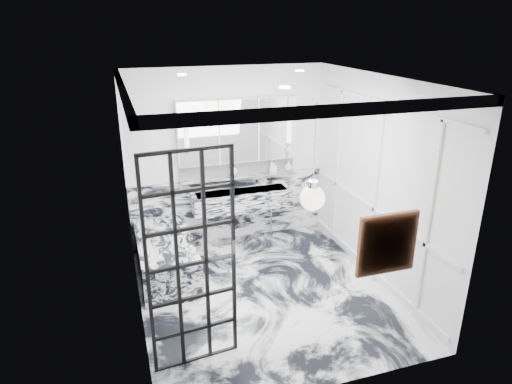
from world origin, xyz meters
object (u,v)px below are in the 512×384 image
object	(u,v)px
crittall_door	(192,264)
bathtub	(166,256)
trough_sink	(242,200)
mirror_cabinet	(238,131)

from	to	relation	value
crittall_door	bathtub	size ratio (longest dim) A/B	1.41
crittall_door	bathtub	xyz separation A→B (m)	(-0.07, 1.90, -0.89)
crittall_door	trough_sink	size ratio (longest dim) A/B	1.45
crittall_door	mirror_cabinet	xyz separation A→B (m)	(1.25, 2.73, 0.66)
mirror_cabinet	bathtub	world-z (taller)	mirror_cabinet
trough_sink	mirror_cabinet	xyz separation A→B (m)	(-0.00, 0.17, 1.09)
crittall_door	trough_sink	world-z (taller)	crittall_door
bathtub	trough_sink	bearing A→B (deg)	26.48
trough_sink	bathtub	bearing A→B (deg)	-153.52
mirror_cabinet	bathtub	distance (m)	2.20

